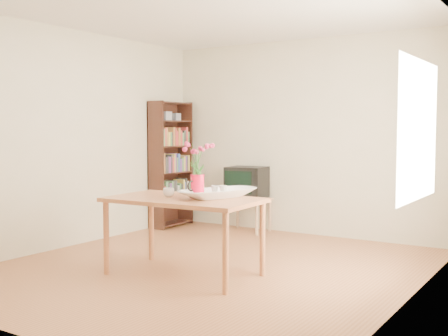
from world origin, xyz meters
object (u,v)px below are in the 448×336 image
Objects in this scene: pitcher at (198,187)px; bowl at (218,171)px; television at (247,182)px; table at (184,206)px; mug at (169,192)px.

pitcher is 0.42× the size of bowl.
pitcher is 2.37m from television.
television is (-0.66, 2.34, 0.01)m from table.
bowl reaches higher than table.
bowl reaches higher than pitcher.
pitcher is 0.30m from mug.
pitcher reaches higher than television.
bowl reaches higher than mug.
pitcher reaches higher than mug.
mug is at bearing -179.40° from table.
bowl is 2.39m from television.
mug reaches higher than table.
mug is at bearing -85.83° from television.
television is at bearing -92.57° from mug.
bowl is (0.19, 0.07, 0.15)m from pitcher.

